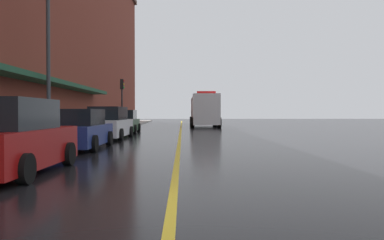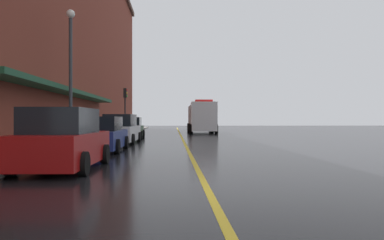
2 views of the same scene
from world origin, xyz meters
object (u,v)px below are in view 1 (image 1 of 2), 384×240
(parking_meter_0, at_px, (83,120))
(street_lamp_left, at_px, (48,48))
(parked_car_0, at_px, (10,139))
(traffic_light_near, at_px, (122,94))
(parking_meter_1, at_px, (107,118))
(box_truck, at_px, (204,111))
(parked_car_3, at_px, (124,122))
(parked_car_2, at_px, (109,124))
(parked_car_1, at_px, (80,130))
(parking_meter_2, at_px, (31,124))

(parking_meter_0, xyz_separation_m, street_lamp_left, (-0.60, -3.81, 3.34))
(parking_meter_0, bearing_deg, parked_car_0, -83.49)
(traffic_light_near, bearing_deg, parking_meter_1, -90.53)
(box_truck, xyz_separation_m, parking_meter_0, (-7.71, -17.65, -0.58))
(parked_car_3, xyz_separation_m, street_lamp_left, (-1.98, -9.59, 3.63))
(parked_car_2, xyz_separation_m, traffic_light_near, (-1.41, 13.65, 2.33))
(traffic_light_near, bearing_deg, parked_car_2, -84.11)
(parked_car_3, xyz_separation_m, parking_meter_0, (-1.38, -5.78, 0.29))
(parked_car_2, relative_size, street_lamp_left, 0.71)
(parked_car_1, relative_size, parking_meter_0, 3.50)
(parking_meter_1, height_order, street_lamp_left, street_lamp_left)
(parked_car_3, bearing_deg, parked_car_2, -179.70)
(parked_car_3, height_order, parking_meter_1, parked_car_3)
(parking_meter_0, bearing_deg, parking_meter_1, 90.00)
(box_truck, relative_size, parking_meter_0, 6.47)
(parking_meter_2, xyz_separation_m, street_lamp_left, (-0.60, 3.66, 3.34))
(parked_car_0, relative_size, street_lamp_left, 0.66)
(parked_car_0, distance_m, traffic_light_near, 26.05)
(parked_car_3, height_order, box_truck, box_truck)
(street_lamp_left, bearing_deg, parked_car_0, -76.81)
(traffic_light_near, bearing_deg, parked_car_1, -86.09)
(box_truck, relative_size, street_lamp_left, 1.24)
(parking_meter_1, bearing_deg, parked_car_1, -83.83)
(parking_meter_1, height_order, parking_meter_2, same)
(parked_car_3, relative_size, street_lamp_left, 0.61)
(parked_car_0, relative_size, parking_meter_0, 3.43)
(parked_car_1, height_order, street_lamp_left, street_lamp_left)
(parking_meter_0, bearing_deg, street_lamp_left, -98.96)
(parked_car_1, xyz_separation_m, box_truck, (6.31, 23.71, 0.88))
(parking_meter_2, height_order, street_lamp_left, street_lamp_left)
(parked_car_2, bearing_deg, parked_car_3, 2.97)
(parking_meter_0, xyz_separation_m, parking_meter_2, (0.00, -7.46, 0.00))
(parked_car_3, distance_m, parking_meter_1, 1.80)
(parking_meter_2, bearing_deg, box_truck, 72.93)
(parked_car_1, distance_m, parking_meter_2, 2.01)
(parked_car_0, distance_m, parking_meter_2, 5.15)
(parking_meter_1, relative_size, parking_meter_2, 1.00)
(parked_car_2, height_order, parking_meter_0, parked_car_2)
(box_truck, bearing_deg, parking_meter_2, -17.14)
(box_truck, height_order, street_lamp_left, street_lamp_left)
(parked_car_2, relative_size, parking_meter_1, 3.72)
(parking_meter_2, bearing_deg, parked_car_2, 78.63)
(parked_car_2, distance_m, street_lamp_left, 5.52)
(parked_car_1, height_order, parking_meter_2, parked_car_1)
(parking_meter_1, xyz_separation_m, traffic_light_near, (0.06, 6.61, 2.10))
(parked_car_1, relative_size, street_lamp_left, 0.67)
(parking_meter_2, bearing_deg, traffic_light_near, 89.83)
(parked_car_0, relative_size, box_truck, 0.53)
(traffic_light_near, bearing_deg, street_lamp_left, -92.19)
(parking_meter_0, distance_m, traffic_light_near, 13.67)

